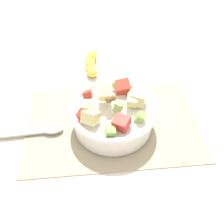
# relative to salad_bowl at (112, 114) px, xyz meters

# --- Properties ---
(ground_plane) EXTENTS (2.40, 2.40, 0.00)m
(ground_plane) POSITION_rel_salad_bowl_xyz_m (0.00, 0.01, -0.05)
(ground_plane) COLOR silver
(placemat) EXTENTS (0.48, 0.32, 0.01)m
(placemat) POSITION_rel_salad_bowl_xyz_m (0.00, 0.01, -0.05)
(placemat) COLOR tan
(placemat) RESTS_ON ground_plane
(salad_bowl) EXTENTS (0.23, 0.23, 0.13)m
(salad_bowl) POSITION_rel_salad_bowl_xyz_m (0.00, 0.00, 0.00)
(salad_bowl) COLOR white
(salad_bowl) RESTS_ON placemat
(serving_spoon) EXTENTS (0.21, 0.04, 0.01)m
(serving_spoon) POSITION_rel_salad_bowl_xyz_m (-0.20, -0.01, -0.04)
(serving_spoon) COLOR #B7B7BC
(serving_spoon) RESTS_ON placemat
(banana_whole) EXTENTS (0.05, 0.15, 0.04)m
(banana_whole) POSITION_rel_salad_bowl_xyz_m (-0.05, 0.28, -0.03)
(banana_whole) COLOR yellow
(banana_whole) RESTS_ON ground_plane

